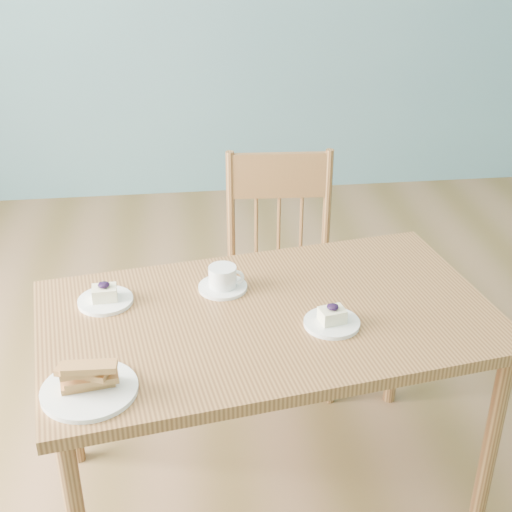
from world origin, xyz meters
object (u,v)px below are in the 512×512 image
at_px(cheesecake_plate_near, 332,320).
at_px(cheesecake_plate_far, 105,297).
at_px(dining_chair, 281,272).
at_px(coffee_cup, 223,280).
at_px(dining_table, 268,333).
at_px(biscotti_plate, 88,383).

relative_size(cheesecake_plate_near, cheesecake_plate_far, 0.97).
relative_size(dining_chair, coffee_cup, 6.10).
relative_size(dining_chair, cheesecake_plate_near, 5.74).
xyz_separation_m(dining_table, coffee_cup, (-0.11, 0.15, 0.10)).
height_order(cheesecake_plate_near, biscotti_plate, biscotti_plate).
bearing_deg(coffee_cup, dining_chair, 75.33).
xyz_separation_m(dining_chair, coffee_cup, (-0.25, -0.47, 0.25)).
height_order(cheesecake_plate_far, biscotti_plate, biscotti_plate).
xyz_separation_m(dining_table, dining_chair, (0.13, 0.61, -0.16)).
height_order(coffee_cup, biscotti_plate, biscotti_plate).
bearing_deg(cheesecake_plate_near, coffee_cup, 140.73).
bearing_deg(coffee_cup, cheesecake_plate_near, -26.18).
distance_m(dining_table, cheesecake_plate_far, 0.47).
distance_m(cheesecake_plate_far, coffee_cup, 0.34).
bearing_deg(coffee_cup, biscotti_plate, -115.51).
distance_m(cheesecake_plate_near, cheesecake_plate_far, 0.64).
distance_m(dining_table, cheesecake_plate_near, 0.20).
relative_size(dining_table, cheesecake_plate_far, 8.64).
distance_m(dining_chair, cheesecake_plate_near, 0.73).
height_order(dining_chair, cheesecake_plate_far, dining_chair).
bearing_deg(dining_chair, coffee_cup, -114.18).
bearing_deg(dining_chair, dining_table, -98.71).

